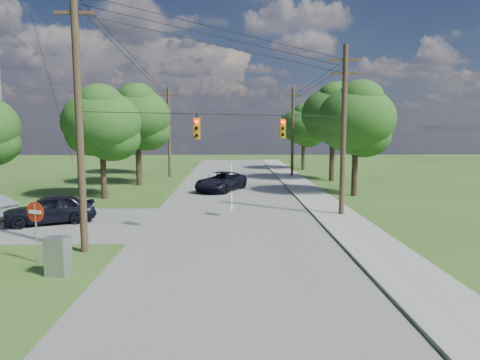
{
  "coord_description": "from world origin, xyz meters",
  "views": [
    {
      "loc": [
        1.97,
        -18.35,
        5.49
      ],
      "look_at": [
        2.45,
        5.0,
        2.65
      ],
      "focal_mm": 32.0,
      "sensor_mm": 36.0,
      "label": 1
    }
  ],
  "objects_px": {
    "pole_sw": "(79,111)",
    "pole_north_w": "(169,131)",
    "pole_ne": "(344,129)",
    "pole_north_e": "(293,131)",
    "car_main_north": "(221,181)",
    "car_cross_dark": "(50,209)",
    "do_not_enter_sign": "(36,219)",
    "control_cabinet": "(58,256)"
  },
  "relations": [
    {
      "from": "pole_sw",
      "to": "control_cabinet",
      "type": "xyz_separation_m",
      "value": [
        0.07,
        -3.1,
        -5.49
      ]
    },
    {
      "from": "pole_ne",
      "to": "pole_north_e",
      "type": "xyz_separation_m",
      "value": [
        -0.0,
        22.0,
        -0.34
      ]
    },
    {
      "from": "car_cross_dark",
      "to": "control_cabinet",
      "type": "bearing_deg",
      "value": 1.09
    },
    {
      "from": "pole_ne",
      "to": "do_not_enter_sign",
      "type": "height_order",
      "value": "pole_ne"
    },
    {
      "from": "pole_sw",
      "to": "pole_ne",
      "type": "xyz_separation_m",
      "value": [
        13.5,
        7.6,
        -0.76
      ]
    },
    {
      "from": "pole_sw",
      "to": "pole_north_w",
      "type": "height_order",
      "value": "pole_sw"
    },
    {
      "from": "pole_north_w",
      "to": "car_cross_dark",
      "type": "height_order",
      "value": "pole_north_w"
    },
    {
      "from": "pole_sw",
      "to": "do_not_enter_sign",
      "type": "relative_size",
      "value": 4.73
    },
    {
      "from": "pole_north_e",
      "to": "car_cross_dark",
      "type": "height_order",
      "value": "pole_north_e"
    },
    {
      "from": "car_main_north",
      "to": "control_cabinet",
      "type": "distance_m",
      "value": 22.24
    },
    {
      "from": "pole_ne",
      "to": "pole_north_e",
      "type": "bearing_deg",
      "value": 90.0
    },
    {
      "from": "car_cross_dark",
      "to": "do_not_enter_sign",
      "type": "distance_m",
      "value": 7.68
    },
    {
      "from": "car_cross_dark",
      "to": "do_not_enter_sign",
      "type": "relative_size",
      "value": 1.95
    },
    {
      "from": "pole_ne",
      "to": "car_cross_dark",
      "type": "height_order",
      "value": "pole_ne"
    },
    {
      "from": "pole_north_w",
      "to": "control_cabinet",
      "type": "relative_size",
      "value": 6.79
    },
    {
      "from": "pole_north_w",
      "to": "car_main_north",
      "type": "relative_size",
      "value": 1.68
    },
    {
      "from": "car_main_north",
      "to": "do_not_enter_sign",
      "type": "height_order",
      "value": "do_not_enter_sign"
    },
    {
      "from": "pole_north_e",
      "to": "do_not_enter_sign",
      "type": "xyz_separation_m",
      "value": [
        -14.89,
        -31.16,
        -3.29
      ]
    },
    {
      "from": "pole_ne",
      "to": "pole_north_e",
      "type": "height_order",
      "value": "pole_ne"
    },
    {
      "from": "pole_north_w",
      "to": "do_not_enter_sign",
      "type": "relative_size",
      "value": 3.94
    },
    {
      "from": "car_main_north",
      "to": "car_cross_dark",
      "type": "bearing_deg",
      "value": -101.79
    },
    {
      "from": "pole_north_e",
      "to": "car_cross_dark",
      "type": "xyz_separation_m",
      "value": [
        -17.36,
        -23.95,
        -4.25
      ]
    },
    {
      "from": "pole_sw",
      "to": "pole_north_w",
      "type": "xyz_separation_m",
      "value": [
        -0.4,
        29.6,
        -1.1
      ]
    },
    {
      "from": "pole_sw",
      "to": "pole_ne",
      "type": "bearing_deg",
      "value": 29.38
    },
    {
      "from": "pole_sw",
      "to": "control_cabinet",
      "type": "relative_size",
      "value": 8.15
    },
    {
      "from": "car_main_north",
      "to": "do_not_enter_sign",
      "type": "relative_size",
      "value": 2.34
    },
    {
      "from": "pole_ne",
      "to": "do_not_enter_sign",
      "type": "distance_m",
      "value": 17.85
    },
    {
      "from": "car_cross_dark",
      "to": "car_main_north",
      "type": "relative_size",
      "value": 0.83
    },
    {
      "from": "car_cross_dark",
      "to": "control_cabinet",
      "type": "relative_size",
      "value": 3.37
    },
    {
      "from": "pole_ne",
      "to": "pole_north_w",
      "type": "bearing_deg",
      "value": 122.29
    },
    {
      "from": "pole_sw",
      "to": "pole_ne",
      "type": "distance_m",
      "value": 15.51
    },
    {
      "from": "pole_north_w",
      "to": "do_not_enter_sign",
      "type": "height_order",
      "value": "pole_north_w"
    },
    {
      "from": "pole_north_w",
      "to": "control_cabinet",
      "type": "distance_m",
      "value": 33.0
    },
    {
      "from": "pole_sw",
      "to": "do_not_enter_sign",
      "type": "xyz_separation_m",
      "value": [
        -1.39,
        -1.56,
        -4.39
      ]
    },
    {
      "from": "pole_north_e",
      "to": "control_cabinet",
      "type": "bearing_deg",
      "value": -112.32
    },
    {
      "from": "pole_ne",
      "to": "do_not_enter_sign",
      "type": "xyz_separation_m",
      "value": [
        -14.89,
        -9.16,
        -3.63
      ]
    },
    {
      "from": "control_cabinet",
      "to": "do_not_enter_sign",
      "type": "bearing_deg",
      "value": 144.08
    },
    {
      "from": "pole_north_e",
      "to": "do_not_enter_sign",
      "type": "bearing_deg",
      "value": -115.54
    },
    {
      "from": "control_cabinet",
      "to": "do_not_enter_sign",
      "type": "distance_m",
      "value": 2.4
    },
    {
      "from": "pole_sw",
      "to": "car_cross_dark",
      "type": "relative_size",
      "value": 2.42
    },
    {
      "from": "pole_ne",
      "to": "car_main_north",
      "type": "height_order",
      "value": "pole_ne"
    },
    {
      "from": "pole_north_w",
      "to": "car_main_north",
      "type": "xyz_separation_m",
      "value": [
        6.08,
        -11.18,
        -4.27
      ]
    }
  ]
}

